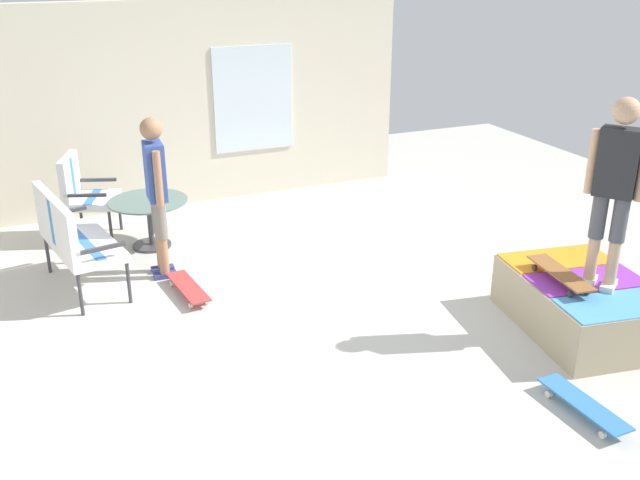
{
  "coord_description": "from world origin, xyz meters",
  "views": [
    {
      "loc": [
        -5.57,
        2.63,
        3.28
      ],
      "look_at": [
        0.19,
        0.14,
        0.7
      ],
      "focal_mm": 40.56,
      "sensor_mm": 36.0,
      "label": 1
    }
  ],
  "objects_px": {
    "patio_bench": "(70,234)",
    "skate_ramp": "(586,304)",
    "person_watching": "(156,186)",
    "patio_chair_near_house": "(82,190)",
    "patio_table": "(149,214)",
    "skateboard_on_ramp": "(560,274)",
    "skateboard_spare": "(584,404)",
    "skateboard_by_bench": "(188,287)",
    "person_skater": "(615,181)"
  },
  "relations": [
    {
      "from": "patio_bench",
      "to": "skate_ramp",
      "type": "bearing_deg",
      "value": -122.72
    },
    {
      "from": "patio_bench",
      "to": "person_watching",
      "type": "bearing_deg",
      "value": -89.0
    },
    {
      "from": "patio_chair_near_house",
      "to": "patio_table",
      "type": "bearing_deg",
      "value": -130.38
    },
    {
      "from": "patio_table",
      "to": "skateboard_on_ramp",
      "type": "xyz_separation_m",
      "value": [
        -3.47,
        -2.96,
        0.18
      ]
    },
    {
      "from": "skateboard_spare",
      "to": "skateboard_on_ramp",
      "type": "height_order",
      "value": "skateboard_on_ramp"
    },
    {
      "from": "patio_bench",
      "to": "patio_chair_near_house",
      "type": "distance_m",
      "value": 1.43
    },
    {
      "from": "skateboard_by_bench",
      "to": "skateboard_spare",
      "type": "distance_m",
      "value": 3.86
    },
    {
      "from": "skateboard_by_bench",
      "to": "skateboard_on_ramp",
      "type": "bearing_deg",
      "value": -125.47
    },
    {
      "from": "patio_table",
      "to": "patio_chair_near_house",
      "type": "bearing_deg",
      "value": 49.62
    },
    {
      "from": "patio_chair_near_house",
      "to": "person_watching",
      "type": "xyz_separation_m",
      "value": [
        -1.38,
        -0.62,
        0.38
      ]
    },
    {
      "from": "patio_chair_near_house",
      "to": "skateboard_by_bench",
      "type": "distance_m",
      "value": 2.18
    },
    {
      "from": "skateboard_spare",
      "to": "skateboard_on_ramp",
      "type": "distance_m",
      "value": 1.36
    },
    {
      "from": "patio_chair_near_house",
      "to": "person_watching",
      "type": "relative_size",
      "value": 0.6
    },
    {
      "from": "patio_table",
      "to": "patio_bench",
      "type": "bearing_deg",
      "value": 132.16
    },
    {
      "from": "patio_bench",
      "to": "patio_table",
      "type": "xyz_separation_m",
      "value": [
        0.84,
        -0.93,
        -0.21
      ]
    },
    {
      "from": "skate_ramp",
      "to": "person_skater",
      "type": "distance_m",
      "value": 1.22
    },
    {
      "from": "person_watching",
      "to": "patio_chair_near_house",
      "type": "bearing_deg",
      "value": 24.2
    },
    {
      "from": "person_watching",
      "to": "person_skater",
      "type": "relative_size",
      "value": 1.02
    },
    {
      "from": "skateboard_spare",
      "to": "skateboard_on_ramp",
      "type": "relative_size",
      "value": 0.98
    },
    {
      "from": "patio_chair_near_house",
      "to": "person_skater",
      "type": "bearing_deg",
      "value": -137.36
    },
    {
      "from": "patio_bench",
      "to": "skateboard_by_bench",
      "type": "height_order",
      "value": "patio_bench"
    },
    {
      "from": "patio_bench",
      "to": "skateboard_spare",
      "type": "relative_size",
      "value": 1.65
    },
    {
      "from": "patio_chair_near_house",
      "to": "skateboard_by_bench",
      "type": "height_order",
      "value": "patio_chair_near_house"
    },
    {
      "from": "patio_chair_near_house",
      "to": "patio_table",
      "type": "height_order",
      "value": "patio_chair_near_house"
    },
    {
      "from": "patio_table",
      "to": "skateboard_spare",
      "type": "height_order",
      "value": "patio_table"
    },
    {
      "from": "skate_ramp",
      "to": "patio_bench",
      "type": "relative_size",
      "value": 1.44
    },
    {
      "from": "skateboard_spare",
      "to": "person_watching",
      "type": "bearing_deg",
      "value": 32.27
    },
    {
      "from": "patio_chair_near_house",
      "to": "skateboard_on_ramp",
      "type": "xyz_separation_m",
      "value": [
        -4.03,
        -3.62,
        -0.03
      ]
    },
    {
      "from": "patio_bench",
      "to": "person_skater",
      "type": "bearing_deg",
      "value": -124.16
    },
    {
      "from": "skateboard_on_ramp",
      "to": "patio_table",
      "type": "bearing_deg",
      "value": 40.47
    },
    {
      "from": "patio_bench",
      "to": "skateboard_spare",
      "type": "height_order",
      "value": "patio_bench"
    },
    {
      "from": "patio_bench",
      "to": "skateboard_by_bench",
      "type": "bearing_deg",
      "value": -119.86
    },
    {
      "from": "patio_chair_near_house",
      "to": "person_skater",
      "type": "xyz_separation_m",
      "value": [
        -4.22,
        -3.88,
        0.85
      ]
    },
    {
      "from": "patio_chair_near_house",
      "to": "patio_table",
      "type": "distance_m",
      "value": 0.89
    },
    {
      "from": "patio_chair_near_house",
      "to": "skateboard_spare",
      "type": "bearing_deg",
      "value": -149.79
    },
    {
      "from": "skateboard_by_bench",
      "to": "skateboard_on_ramp",
      "type": "distance_m",
      "value": 3.56
    },
    {
      "from": "skate_ramp",
      "to": "patio_chair_near_house",
      "type": "distance_m",
      "value": 5.67
    },
    {
      "from": "patio_bench",
      "to": "skateboard_by_bench",
      "type": "relative_size",
      "value": 1.63
    },
    {
      "from": "patio_chair_near_house",
      "to": "skateboard_by_bench",
      "type": "xyz_separation_m",
      "value": [
        -1.98,
        -0.74,
        -0.53
      ]
    },
    {
      "from": "skate_ramp",
      "to": "patio_table",
      "type": "xyz_separation_m",
      "value": [
        3.53,
        3.25,
        0.16
      ]
    },
    {
      "from": "skateboard_spare",
      "to": "skateboard_on_ramp",
      "type": "bearing_deg",
      "value": -30.23
    },
    {
      "from": "skate_ramp",
      "to": "skateboard_spare",
      "type": "distance_m",
      "value": 1.4
    },
    {
      "from": "skate_ramp",
      "to": "skateboard_spare",
      "type": "relative_size",
      "value": 2.38
    },
    {
      "from": "person_skater",
      "to": "skateboard_on_ramp",
      "type": "relative_size",
      "value": 2.03
    },
    {
      "from": "skateboard_by_bench",
      "to": "skateboard_spare",
      "type": "relative_size",
      "value": 1.01
    },
    {
      "from": "person_skater",
      "to": "skateboard_spare",
      "type": "relative_size",
      "value": 2.06
    },
    {
      "from": "skate_ramp",
      "to": "person_watching",
      "type": "distance_m",
      "value": 4.32
    },
    {
      "from": "person_watching",
      "to": "skateboard_by_bench",
      "type": "xyz_separation_m",
      "value": [
        -0.6,
        -0.12,
        -0.91
      ]
    },
    {
      "from": "patio_table",
      "to": "person_watching",
      "type": "distance_m",
      "value": 1.01
    },
    {
      "from": "patio_table",
      "to": "person_watching",
      "type": "height_order",
      "value": "person_watching"
    }
  ]
}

